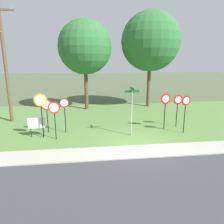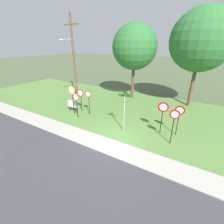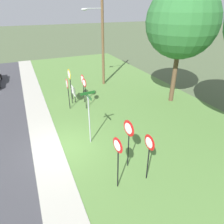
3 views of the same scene
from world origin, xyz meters
The scene contains 16 objects.
ground_plane centered at (0.00, 0.00, 0.00)m, with size 160.00×160.00×0.00m, color #4C5B3D.
road_asphalt centered at (0.00, -4.80, 0.01)m, with size 44.00×6.40×0.01m, color #3D3D42.
sidewalk_strip centered at (0.00, -0.80, 0.03)m, with size 44.00×1.60×0.06m, color #ADAA9E.
grass_median centered at (0.00, 6.00, 0.02)m, with size 44.00×12.00×0.04m, color #567F3D.
stop_sign_near_left centered at (-5.55, 1.95, 2.13)m, with size 0.80×0.10×2.84m.
stop_sign_near_right centered at (-4.70, 1.55, 1.79)m, with size 0.73×0.10×2.40m.
stop_sign_far_left centered at (-4.22, 2.72, 1.75)m, with size 0.62×0.12×2.39m.
stop_sign_far_center centered at (-5.41, 2.93, 1.72)m, with size 0.73×0.11×2.32m.
yield_sign_near_left centered at (3.72, 1.65, 1.96)m, with size 0.67×0.14×2.59m.
yield_sign_near_right centered at (2.74, 2.66, 1.99)m, with size 0.78×0.15×2.60m.
yield_sign_far_left centered at (3.84, 3.07, 1.82)m, with size 0.71×0.11×2.40m.
street_name_post centered at (0.10, 1.64, 1.91)m, with size 0.96×0.82×3.17m.
utility_pole centered at (-8.82, 5.92, 5.13)m, with size 2.10×2.02×9.49m.
notice_board centered at (-5.97, 2.23, 0.87)m, with size 1.10×0.09×1.25m.
oak_tree_left centered at (-2.77, 9.68, 6.08)m, with size 5.13×5.13×8.62m.
oak_tree_right centered at (3.85, 10.36, 6.73)m, with size 5.99×5.99×9.70m.
Camera 1 is at (-2.69, -10.68, 4.76)m, focal length 32.51 mm.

